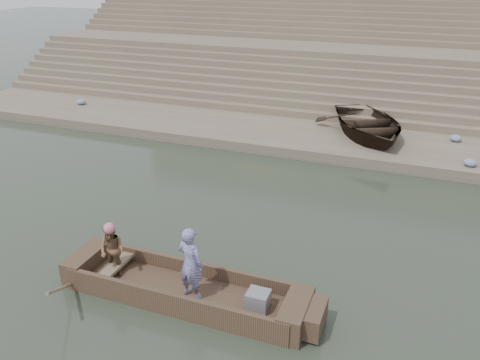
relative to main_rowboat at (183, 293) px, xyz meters
The scene contains 12 objects.
ground 3.23m from the main_rowboat, 115.63° to the left, with size 120.00×120.00×0.00m, color #2A3628.
lower_landing 11.00m from the main_rowboat, 97.30° to the left, with size 32.00×4.00×0.40m, color #81715C.
mid_landing 18.51m from the main_rowboat, 94.34° to the left, with size 32.00×3.00×2.80m, color #81715C.
upper_landing 25.57m from the main_rowboat, 93.15° to the left, with size 32.00×3.00×5.20m, color #81715C.
ghat_steps 20.22m from the main_rowboat, 93.97° to the left, with size 32.00×11.00×5.20m.
main_rowboat is the anchor object (origin of this frame).
rowboat_trim 0.29m from the main_rowboat, ahead, with size 6.04×2.63×1.94m.
standing_man 1.00m from the main_rowboat, 24.13° to the right, with size 0.61×0.40×1.68m, color navy.
rowing_man 1.90m from the main_rowboat, behind, with size 0.62×0.48×1.27m, color #267343.
television 1.76m from the main_rowboat, ahead, with size 0.46×0.42×0.40m.
beached_rowboat 11.81m from the main_rowboat, 78.08° to the left, with size 3.50×4.90×1.01m, color #2D2116.
cloth_bundles 10.98m from the main_rowboat, 89.06° to the left, with size 18.10×3.01×0.26m.
Camera 1 is at (5.67, -10.55, 6.77)m, focal length 35.95 mm.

